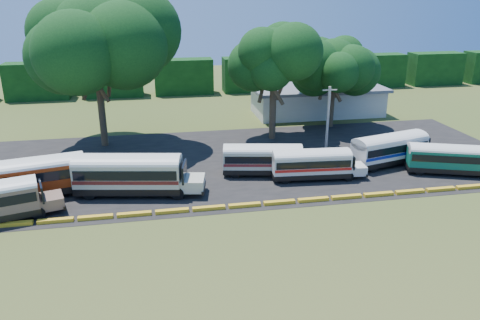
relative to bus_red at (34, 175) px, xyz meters
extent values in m
plane|color=#304918|center=(15.94, -6.35, -2.06)|extent=(160.00, 160.00, 0.00)
cube|color=black|center=(16.94, 5.65, -2.05)|extent=(64.00, 24.00, 0.02)
cube|color=yellow|center=(-0.56, -5.35, -1.91)|extent=(2.70, 0.45, 0.30)
cube|color=yellow|center=(2.44, -5.35, -1.91)|extent=(2.70, 0.45, 0.30)
cube|color=yellow|center=(5.44, -5.35, -1.91)|extent=(2.70, 0.45, 0.30)
cube|color=yellow|center=(8.44, -5.35, -1.91)|extent=(2.70, 0.45, 0.30)
cube|color=yellow|center=(11.44, -5.35, -1.91)|extent=(2.70, 0.45, 0.30)
cube|color=yellow|center=(14.44, -5.35, -1.91)|extent=(2.70, 0.45, 0.30)
cube|color=yellow|center=(17.44, -5.35, -1.91)|extent=(2.70, 0.45, 0.30)
cube|color=yellow|center=(20.44, -5.35, -1.91)|extent=(2.70, 0.45, 0.30)
cube|color=yellow|center=(23.44, -5.35, -1.91)|extent=(2.70, 0.45, 0.30)
cube|color=yellow|center=(26.44, -5.35, -1.91)|extent=(2.70, 0.45, 0.30)
cube|color=yellow|center=(29.44, -5.35, -1.91)|extent=(2.70, 0.45, 0.30)
cube|color=yellow|center=(32.44, -5.35, -1.91)|extent=(2.70, 0.45, 0.30)
cube|color=yellow|center=(35.44, -5.35, -1.91)|extent=(2.70, 0.45, 0.30)
cube|color=yellow|center=(38.44, -5.35, -1.91)|extent=(2.70, 0.45, 0.30)
cube|color=beige|center=(33.94, 23.65, -0.26)|extent=(18.00, 8.00, 3.60)
cube|color=#5A5C62|center=(33.94, 23.65, 1.74)|extent=(19.00, 9.00, 0.40)
cube|color=black|center=(-8.06, 41.65, 0.94)|extent=(10.00, 4.00, 6.00)
cube|color=black|center=(3.94, 41.65, 0.94)|extent=(10.00, 4.00, 6.00)
cube|color=black|center=(15.94, 41.65, 0.94)|extent=(10.00, 4.00, 6.00)
cube|color=black|center=(27.94, 41.65, 0.94)|extent=(10.00, 4.00, 6.00)
cube|color=black|center=(39.94, 41.65, 0.94)|extent=(10.00, 4.00, 6.00)
cube|color=black|center=(51.94, 41.65, 0.94)|extent=(10.00, 4.00, 6.00)
cube|color=black|center=(63.94, 41.65, 0.94)|extent=(10.00, 4.00, 6.00)
cylinder|color=black|center=(1.10, -4.53, -1.56)|extent=(1.03, 0.53, 0.99)
cylinder|color=black|center=(0.53, -2.49, -1.56)|extent=(1.03, 0.53, 0.99)
cube|color=brown|center=(1.86, -3.22, -1.12)|extent=(2.30, 2.58, 0.94)
cube|color=black|center=(1.26, -3.39, -0.15)|extent=(0.76, 2.23, 1.36)
cube|color=black|center=(2.67, -2.99, -1.51)|extent=(0.83, 2.39, 0.30)
cylinder|color=black|center=(4.13, -0.27, -1.52)|extent=(1.12, 0.53, 1.08)
cylinder|color=black|center=(3.63, 1.99, -1.52)|extent=(1.12, 0.53, 1.08)
cube|color=black|center=(-0.25, -0.05, -1.36)|extent=(9.27, 4.57, 0.60)
cube|color=maroon|center=(-0.25, -0.05, -0.07)|extent=(9.27, 4.57, 1.98)
cube|color=black|center=(-0.25, -0.05, 0.17)|extent=(8.93, 4.55, 0.83)
ellipsoid|color=silver|center=(-0.25, -0.05, 0.92)|extent=(9.27, 4.57, 1.22)
cube|color=maroon|center=(5.05, 1.12, -1.03)|extent=(2.42, 2.75, 1.03)
cube|color=black|center=(4.38, 0.97, 0.03)|extent=(0.70, 2.47, 1.49)
cube|color=black|center=(5.95, 1.32, -1.46)|extent=(0.76, 2.64, 0.33)
cylinder|color=black|center=(12.04, -2.89, -1.50)|extent=(1.15, 0.51, 1.12)
cylinder|color=black|center=(12.48, -0.54, -1.50)|extent=(1.15, 0.51, 1.12)
cylinder|color=black|center=(4.58, -1.48, -1.50)|extent=(1.15, 0.51, 1.12)
cylinder|color=black|center=(5.03, 0.86, -1.50)|extent=(1.15, 0.51, 1.12)
cube|color=black|center=(7.98, -0.91, -1.33)|extent=(9.51, 4.44, 0.61)
cube|color=beige|center=(7.98, -0.91, -0.01)|extent=(9.51, 4.44, 2.04)
cube|color=black|center=(7.98, -0.91, 0.23)|extent=(9.16, 4.44, 0.86)
cube|color=#5A1A17|center=(7.98, -0.91, -0.42)|extent=(9.43, 4.46, 0.33)
ellipsoid|color=silver|center=(7.98, -0.91, 1.01)|extent=(9.51, 4.44, 1.26)
cube|color=beige|center=(13.47, -1.94, -1.00)|extent=(2.43, 2.78, 1.06)
cube|color=black|center=(12.78, -1.81, 0.09)|extent=(0.64, 2.55, 1.53)
cube|color=black|center=(14.40, -2.12, -1.45)|extent=(0.70, 2.72, 0.33)
cube|color=black|center=(3.54, -0.07, -1.45)|extent=(0.70, 2.72, 0.33)
cylinder|color=black|center=(23.94, -0.13, -1.60)|extent=(0.96, 0.43, 0.93)
cylinder|color=black|center=(24.32, 1.81, -1.60)|extent=(0.96, 0.43, 0.93)
cylinder|color=black|center=(17.76, 1.08, -1.60)|extent=(0.96, 0.43, 0.93)
cylinder|color=black|center=(18.14, 3.02, -1.60)|extent=(0.96, 0.43, 0.93)
cube|color=black|center=(20.58, 1.53, -1.46)|extent=(7.89, 3.72, 0.51)
cube|color=#BBB9A7|center=(20.58, 1.53, -0.36)|extent=(7.89, 3.72, 1.69)
cube|color=black|center=(20.58, 1.53, -0.16)|extent=(7.60, 3.72, 0.71)
cube|color=maroon|center=(20.58, 1.53, -0.70)|extent=(7.82, 3.75, 0.28)
ellipsoid|color=silver|center=(20.58, 1.53, 0.48)|extent=(7.89, 3.72, 1.04)
cube|color=#BBB9A7|center=(25.13, 0.65, -1.18)|extent=(2.02, 2.32, 0.88)
cube|color=black|center=(24.55, 0.76, -0.28)|extent=(0.54, 2.12, 1.27)
cube|color=black|center=(25.90, 0.50, -1.55)|extent=(0.60, 2.26, 0.28)
cube|color=black|center=(16.91, 2.25, -1.55)|extent=(0.60, 2.26, 0.28)
cylinder|color=black|center=(28.22, -1.68, -1.61)|extent=(0.91, 0.32, 0.90)
cylinder|color=black|center=(28.36, 0.23, -1.61)|extent=(0.91, 0.32, 0.90)
cylinder|color=black|center=(22.14, -1.22, -1.61)|extent=(0.91, 0.32, 0.90)
cylinder|color=black|center=(22.29, 0.69, -1.61)|extent=(0.91, 0.32, 0.90)
cube|color=black|center=(24.81, -0.46, -1.48)|extent=(7.50, 2.79, 0.49)
cube|color=silver|center=(24.81, -0.46, -0.41)|extent=(7.50, 2.79, 1.64)
cube|color=black|center=(24.81, -0.46, -0.22)|extent=(7.21, 2.82, 0.69)
cube|color=red|center=(24.81, -0.46, -0.74)|extent=(7.43, 2.82, 0.27)
ellipsoid|color=silver|center=(24.81, -0.46, 0.41)|extent=(7.50, 2.79, 1.01)
cube|color=silver|center=(29.28, -0.80, -1.21)|extent=(1.76, 2.09, 0.85)
cube|color=black|center=(28.71, -0.76, -0.33)|extent=(0.29, 2.07, 1.23)
cube|color=black|center=(30.04, -0.86, -1.57)|extent=(0.33, 2.20, 0.27)
cube|color=black|center=(21.19, -0.19, -1.57)|extent=(0.33, 2.20, 0.27)
cylinder|color=black|center=(38.03, 1.76, -1.56)|extent=(1.03, 0.53, 0.99)
cylinder|color=black|center=(37.48, 3.82, -1.56)|extent=(1.03, 0.53, 0.99)
cylinder|color=black|center=(31.50, 0.02, -1.56)|extent=(1.03, 0.53, 0.99)
cylinder|color=black|center=(30.95, 2.07, -1.56)|extent=(1.03, 0.53, 0.99)
cube|color=black|center=(34.01, 1.79, -1.41)|extent=(8.52, 4.50, 0.55)
cube|color=white|center=(34.01, 1.79, -0.24)|extent=(8.52, 4.50, 1.82)
cube|color=black|center=(34.01, 1.79, -0.02)|extent=(8.22, 4.48, 0.76)
cube|color=navy|center=(34.01, 1.79, -0.60)|extent=(8.45, 4.52, 0.30)
ellipsoid|color=silver|center=(34.01, 1.79, 0.67)|extent=(8.52, 4.50, 1.12)
cube|color=white|center=(38.81, 3.07, -1.12)|extent=(2.29, 2.57, 0.94)
cube|color=black|center=(38.21, 2.91, -0.14)|extent=(0.73, 2.25, 1.36)
cube|color=black|center=(39.63, 3.29, -1.51)|extent=(0.80, 2.40, 0.30)
cube|color=black|center=(30.12, 0.75, -1.51)|extent=(0.80, 2.40, 0.30)
cylinder|color=black|center=(41.97, -1.81, -1.61)|extent=(0.93, 0.54, 0.89)
cylinder|color=black|center=(35.60, -1.55, -1.61)|extent=(0.93, 0.54, 0.89)
cylinder|color=black|center=(36.25, 0.25, -1.61)|extent=(0.93, 0.54, 0.89)
cube|color=black|center=(38.37, -1.53, -1.48)|extent=(7.66, 4.59, 0.49)
cube|color=#0E6349|center=(38.37, -1.53, -0.42)|extent=(7.66, 4.59, 1.64)
cube|color=black|center=(38.37, -1.53, -0.22)|extent=(7.40, 4.54, 0.69)
ellipsoid|color=silver|center=(38.37, -1.53, 0.40)|extent=(7.66, 4.59, 1.01)
cube|color=black|center=(34.96, -0.31, -1.57)|extent=(0.89, 2.12, 0.27)
cylinder|color=#392D1C|center=(4.65, 14.02, 2.09)|extent=(0.80, 0.80, 8.29)
cylinder|color=#392D1C|center=(5.87, 14.46, 5.64)|extent=(1.43, 2.94, 4.71)
cylinder|color=#392D1C|center=(3.65, 14.85, 5.64)|extent=(2.25, 2.56, 4.71)
cylinder|color=#392D1C|center=(4.42, 12.74, 5.64)|extent=(3.00, 0.95, 4.71)
ellipsoid|color=black|center=(4.65, 14.02, 9.99)|extent=(13.04, 13.04, 9.57)
cylinder|color=#392D1C|center=(24.53, 13.10, 1.37)|extent=(0.80, 0.80, 6.85)
cylinder|color=#392D1C|center=(25.75, 13.54, 4.30)|extent=(1.28, 2.52, 3.93)
cylinder|color=#392D1C|center=(23.53, 13.93, 4.30)|extent=(1.96, 2.21, 3.93)
cylinder|color=#392D1C|center=(24.30, 11.82, 4.30)|extent=(2.56, 0.87, 3.93)
ellipsoid|color=black|center=(24.53, 13.10, 7.98)|extent=(8.35, 8.35, 6.12)
cylinder|color=#392D1C|center=(33.40, 16.80, 0.74)|extent=(0.80, 0.80, 5.59)
cylinder|color=#392D1C|center=(34.63, 17.24, 3.13)|extent=(1.14, 2.15, 3.25)
cylinder|color=#392D1C|center=(32.41, 17.63, 3.13)|extent=(1.71, 1.91, 3.25)
cylinder|color=#392D1C|center=(33.18, 15.52, 3.13)|extent=(2.17, 0.80, 3.25)
ellipsoid|color=black|center=(33.40, 16.80, 6.23)|extent=(8.57, 8.57, 6.28)
cylinder|color=gray|center=(29.19, 6.99, 1.62)|extent=(0.30, 0.30, 7.35)
cube|color=gray|center=(29.19, 6.99, 4.92)|extent=(1.60, 0.12, 0.12)
camera|label=1|loc=(10.52, -40.01, 14.89)|focal=35.00mm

